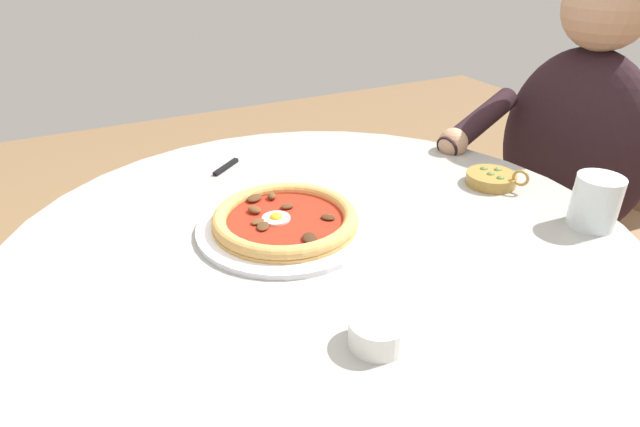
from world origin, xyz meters
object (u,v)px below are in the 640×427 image
Objects in this scene: water_glass at (595,205)px; olive_pan at (492,178)px; cafe_chair_diner at (586,193)px; ramekin_capers at (378,331)px; diner_person at (557,213)px; steak_knife at (233,162)px; pizza_on_plate at (285,221)px; dining_table at (322,300)px.

water_glass reaches higher than olive_pan.
water_glass is 0.63m from cafe_chair_diner.
cafe_chair_diner is (-0.98, -0.42, -0.21)m from ramekin_capers.
diner_person is at bearing -137.47° from water_glass.
olive_pan is at bearing 141.55° from steak_knife.
diner_person is 0.14m from cafe_chair_diner.
pizza_on_plate is at bearing 87.43° from steak_knife.
cafe_chair_diner is at bearing -170.35° from dining_table.
dining_table is 6.46× the size of steak_knife.
steak_knife is (0.47, -0.56, -0.04)m from water_glass.
ramekin_capers is at bearing 32.00° from olive_pan.
ramekin_capers reaches higher than dining_table.
olive_pan reaches higher than steak_knife.
pizza_on_plate is 0.36× the size of cafe_chair_diner.
dining_table is at bearing -102.38° from ramekin_capers.
pizza_on_plate is at bearing -3.45° from olive_pan.
diner_person is (-0.38, -0.10, -0.22)m from olive_pan.
olive_pan reaches higher than pizza_on_plate.
water_glass is at bearing 130.31° from steak_knife.
ramekin_capers is 1.08m from cafe_chair_diner.
steak_knife is (-0.01, -0.32, -0.01)m from pizza_on_plate.
dining_table is 0.51m from water_glass.
olive_pan is 0.45m from diner_person.
cafe_chair_diner is (-0.95, 0.22, -0.20)m from steak_knife.
olive_pan is at bearing -175.70° from dining_table.
ramekin_capers is at bearing 9.35° from water_glass.
olive_pan is (-0.47, -0.29, -0.01)m from ramekin_capers.
water_glass is (-0.44, 0.18, 0.17)m from dining_table.
cafe_chair_diner is at bearing -166.20° from olive_pan.
dining_table is 0.80m from diner_person.
diner_person is (-0.83, -0.08, -0.23)m from pizza_on_plate.
dining_table is 14.42× the size of ramekin_capers.
pizza_on_plate is 1.86× the size of steak_knife.
dining_table is 3.48× the size of pizza_on_plate.
ramekin_capers is (0.03, 0.64, 0.02)m from steak_knife.
steak_knife is 0.15× the size of diner_person.
dining_table is at bearing 126.35° from pizza_on_plate.
cafe_chair_diner is (-0.51, -0.13, -0.21)m from olive_pan.
ramekin_capers is (0.06, 0.26, 0.15)m from dining_table.
cafe_chair_diner is at bearing -171.07° from diner_person.
pizza_on_plate is 0.45m from olive_pan.
diner_person reaches higher than steak_knife.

